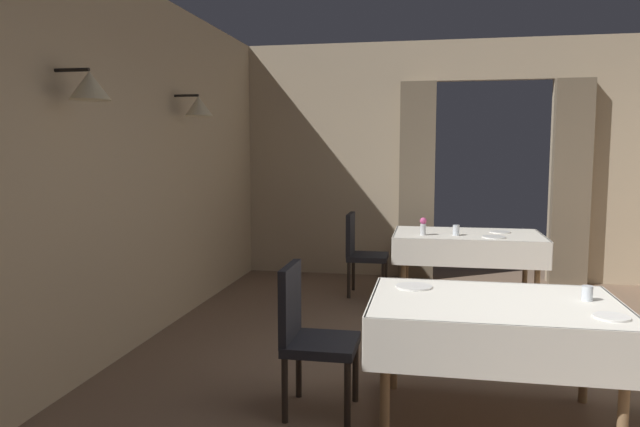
{
  "coord_description": "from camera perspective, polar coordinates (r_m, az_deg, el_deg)",
  "views": [
    {
      "loc": [
        -0.76,
        -3.47,
        1.64
      ],
      "look_at": [
        -1.49,
        0.46,
        1.21
      ],
      "focal_mm": 32.99,
      "sensor_mm": 36.0,
      "label": 1
    }
  ],
  "objects": [
    {
      "name": "plate_mid_a",
      "position": [
        3.89,
        9.09,
        -7.01
      ],
      "size": [
        0.23,
        0.23,
        0.01
      ],
      "primitive_type": "cylinder",
      "color": "white",
      "rests_on": "dining_table_mid"
    },
    {
      "name": "plate_mid_c",
      "position": [
        3.53,
        26.44,
        -8.98
      ],
      "size": [
        0.19,
        0.19,
        0.01
      ],
      "primitive_type": "cylinder",
      "color": "white",
      "rests_on": "dining_table_mid"
    },
    {
      "name": "chair_mid_left",
      "position": [
        3.73,
        -1.11,
        -11.33
      ],
      "size": [
        0.44,
        0.44,
        0.93
      ],
      "color": "black",
      "rests_on": "ground"
    },
    {
      "name": "glass_far_c",
      "position": [
        6.3,
        13.06,
        -1.59
      ],
      "size": [
        0.07,
        0.07,
        0.11
      ],
      "primitive_type": "cylinder",
      "color": "silver",
      "rests_on": "dining_table_far"
    },
    {
      "name": "wall_left",
      "position": [
        4.24,
        -24.55,
        3.84
      ],
      "size": [
        0.49,
        8.4,
        3.0
      ],
      "color": "tan",
      "rests_on": "ground"
    },
    {
      "name": "plate_far_d",
      "position": [
        6.25,
        16.52,
        -2.2
      ],
      "size": [
        0.24,
        0.24,
        0.01
      ],
      "primitive_type": "cylinder",
      "color": "white",
      "rests_on": "dining_table_far"
    },
    {
      "name": "chair_far_left",
      "position": [
        6.68,
        3.97,
        -3.53
      ],
      "size": [
        0.44,
        0.44,
        0.93
      ],
      "color": "black",
      "rests_on": "ground"
    },
    {
      "name": "dining_table_far",
      "position": [
        6.51,
        14.1,
        -2.64
      ],
      "size": [
        1.56,
        0.99,
        0.75
      ],
      "color": "olive",
      "rests_on": "ground"
    },
    {
      "name": "glass_mid_b",
      "position": [
        3.85,
        24.49,
        -7.05
      ],
      "size": [
        0.06,
        0.06,
        0.09
      ],
      "primitive_type": "cylinder",
      "color": "silver",
      "rests_on": "dining_table_mid"
    },
    {
      "name": "wall_back",
      "position": [
        7.69,
        16.34,
        4.98
      ],
      "size": [
        6.4,
        0.27,
        3.0
      ],
      "color": "tan",
      "rests_on": "ground"
    },
    {
      "name": "dining_table_mid",
      "position": [
        3.7,
        16.54,
        -9.47
      ],
      "size": [
        1.47,
        1.02,
        0.75
      ],
      "color": "olive",
      "rests_on": "ground"
    },
    {
      "name": "plate_far_b",
      "position": [
        6.66,
        17.02,
        -1.72
      ],
      "size": [
        0.22,
        0.22,
        0.01
      ],
      "primitive_type": "cylinder",
      "color": "white",
      "rests_on": "dining_table_far"
    },
    {
      "name": "flower_vase_far",
      "position": [
        6.25,
        9.97,
        -1.17
      ],
      "size": [
        0.07,
        0.07,
        0.19
      ],
      "color": "silver",
      "rests_on": "dining_table_far"
    }
  ]
}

